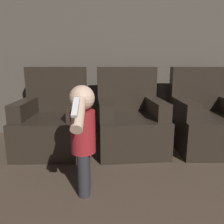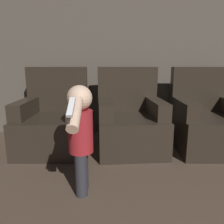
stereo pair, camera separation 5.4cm
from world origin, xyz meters
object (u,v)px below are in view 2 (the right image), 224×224
object	(u,v)px
armchair_left	(55,122)
armchair_right	(208,122)
person_toddler	(81,132)
armchair_middle	(131,122)

from	to	relation	value
armchair_left	armchair_right	size ratio (longest dim) A/B	1.00
armchair_right	person_toddler	size ratio (longest dim) A/B	1.13
armchair_left	armchair_right	xyz separation A→B (m)	(1.97, -0.00, 0.00)
armchair_middle	armchair_left	bearing A→B (deg)	175.65
armchair_middle	person_toddler	bearing A→B (deg)	-119.54
armchair_left	person_toddler	size ratio (longest dim) A/B	1.13
person_toddler	armchair_right	bearing A→B (deg)	-56.96
armchair_right	person_toddler	distance (m)	1.81
armchair_middle	armchair_right	distance (m)	0.99
armchair_left	armchair_middle	world-z (taller)	same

